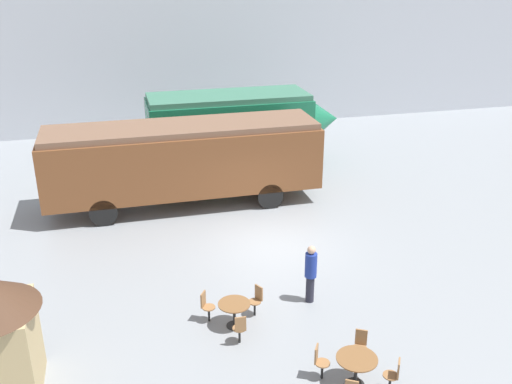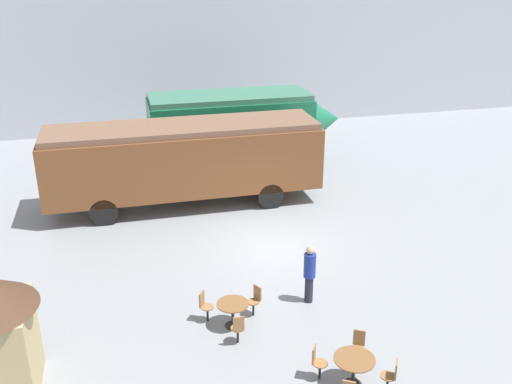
{
  "view_description": "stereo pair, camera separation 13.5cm",
  "coord_description": "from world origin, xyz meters",
  "px_view_note": "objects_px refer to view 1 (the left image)",
  "views": [
    {
      "loc": [
        -4.93,
        -16.82,
        9.13
      ],
      "look_at": [
        -0.33,
        1.0,
        1.6
      ],
      "focal_mm": 40.0,
      "sensor_mm": 36.0,
      "label": 1
    },
    {
      "loc": [
        -4.8,
        -16.85,
        9.13
      ],
      "look_at": [
        -0.33,
        1.0,
        1.6
      ],
      "focal_mm": 40.0,
      "sensor_mm": 36.0,
      "label": 2
    }
  ],
  "objects_px": {
    "cafe_table_near": "(234,308)",
    "cafe_table_mid": "(357,363)",
    "streamlined_locomotive": "(242,123)",
    "cafe_chair_0": "(206,305)",
    "passenger_coach_wooden": "(183,158)",
    "visitor_person": "(311,272)"
  },
  "relations": [
    {
      "from": "streamlined_locomotive",
      "to": "passenger_coach_wooden",
      "type": "height_order",
      "value": "streamlined_locomotive"
    },
    {
      "from": "streamlined_locomotive",
      "to": "passenger_coach_wooden",
      "type": "relative_size",
      "value": 0.85
    },
    {
      "from": "passenger_coach_wooden",
      "to": "cafe_chair_0",
      "type": "relative_size",
      "value": 12.19
    },
    {
      "from": "cafe_table_mid",
      "to": "cafe_table_near",
      "type": "bearing_deg",
      "value": 127.11
    },
    {
      "from": "passenger_coach_wooden",
      "to": "visitor_person",
      "type": "xyz_separation_m",
      "value": [
        2.48,
        -7.93,
        -0.99
      ]
    },
    {
      "from": "cafe_table_near",
      "to": "cafe_table_mid",
      "type": "bearing_deg",
      "value": -52.89
    },
    {
      "from": "cafe_chair_0",
      "to": "visitor_person",
      "type": "distance_m",
      "value": 3.08
    },
    {
      "from": "cafe_table_near",
      "to": "visitor_person",
      "type": "bearing_deg",
      "value": 15.16
    },
    {
      "from": "cafe_table_mid",
      "to": "cafe_chair_0",
      "type": "bearing_deg",
      "value": 130.8
    },
    {
      "from": "visitor_person",
      "to": "cafe_table_mid",
      "type": "bearing_deg",
      "value": -92.32
    },
    {
      "from": "cafe_table_near",
      "to": "visitor_person",
      "type": "xyz_separation_m",
      "value": [
        2.35,
        0.64,
        0.41
      ]
    },
    {
      "from": "streamlined_locomotive",
      "to": "cafe_table_near",
      "type": "xyz_separation_m",
      "value": [
        -3.15,
        -12.53,
        -1.51
      ]
    },
    {
      "from": "streamlined_locomotive",
      "to": "passenger_coach_wooden",
      "type": "bearing_deg",
      "value": -129.66
    },
    {
      "from": "streamlined_locomotive",
      "to": "cafe_table_mid",
      "type": "bearing_deg",
      "value": -93.49
    },
    {
      "from": "streamlined_locomotive",
      "to": "cafe_chair_0",
      "type": "distance_m",
      "value": 12.79
    },
    {
      "from": "cafe_table_mid",
      "to": "cafe_chair_0",
      "type": "height_order",
      "value": "cafe_chair_0"
    },
    {
      "from": "streamlined_locomotive",
      "to": "cafe_table_near",
      "type": "relative_size",
      "value": 10.47
    },
    {
      "from": "streamlined_locomotive",
      "to": "cafe_chair_0",
      "type": "bearing_deg",
      "value": -107.59
    },
    {
      "from": "streamlined_locomotive",
      "to": "cafe_chair_0",
      "type": "relative_size",
      "value": 10.41
    },
    {
      "from": "passenger_coach_wooden",
      "to": "cafe_table_near",
      "type": "distance_m",
      "value": 8.68
    },
    {
      "from": "passenger_coach_wooden",
      "to": "cafe_table_mid",
      "type": "distance_m",
      "value": 11.81
    },
    {
      "from": "cafe_table_near",
      "to": "cafe_table_mid",
      "type": "height_order",
      "value": "cafe_table_mid"
    }
  ]
}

